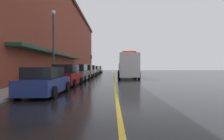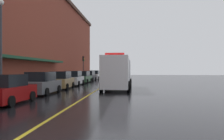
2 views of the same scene
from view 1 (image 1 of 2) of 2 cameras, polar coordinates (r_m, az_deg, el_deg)
ground_plane at (r=32.33m, az=0.20°, el=-1.80°), size 112.00×112.00×0.00m
sidewalk_left at (r=32.88m, az=-10.68°, el=-1.64°), size 2.40×70.00×0.15m
lane_center_stripe at (r=32.33m, az=0.20°, el=-1.80°), size 0.16×70.00×0.01m
brick_building_left at (r=33.92m, az=-21.08°, el=10.18°), size 10.62×64.00×14.05m
parked_car_0 at (r=10.76m, az=-20.49°, el=-3.51°), size 2.01×4.16×1.55m
parked_car_1 at (r=15.47m, az=-14.23°, el=-1.80°), size 2.12×4.19×1.76m
parked_car_2 at (r=20.92m, az=-10.66°, el=-0.97°), size 2.14×4.74×1.85m
parked_car_3 at (r=26.30m, az=-8.48°, el=-0.58°), size 2.18×4.28×1.85m
parked_car_4 at (r=31.62m, az=-7.05°, el=-0.31°), size 2.20×4.86×1.86m
parked_car_5 at (r=37.45m, az=-5.83°, el=-0.16°), size 2.11×4.76×1.79m
parked_car_6 at (r=43.50m, az=-5.21°, el=0.01°), size 2.07×4.90×1.81m
parked_car_7 at (r=49.88m, az=-4.47°, el=0.15°), size 2.06×4.47×1.84m
box_truck at (r=25.94m, az=4.71°, el=1.24°), size 2.94×8.86×3.54m
parking_meter_0 at (r=14.72m, az=-20.57°, el=-1.05°), size 0.14×0.18×1.33m
parking_meter_1 at (r=43.14m, az=-7.03°, el=0.29°), size 0.14×0.18×1.33m
parking_meter_2 at (r=33.63m, az=-8.97°, el=0.10°), size 0.14×0.18×1.33m
street_lamp_left at (r=18.84m, az=-18.14°, el=9.58°), size 0.44×0.44×6.94m
traffic_light_near at (r=44.46m, az=-6.75°, el=3.01°), size 0.38×0.36×4.30m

